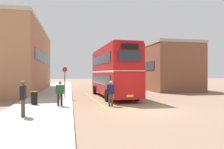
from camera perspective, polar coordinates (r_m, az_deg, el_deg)
ground_plane at (r=27.54m, az=-1.27°, el=-4.50°), size 135.60×135.60×0.00m
sidewalk_left at (r=29.59m, az=-14.61°, el=-4.05°), size 4.00×57.60×0.14m
brick_building_left at (r=29.81m, az=-22.84°, el=3.71°), size 5.41×18.87×8.17m
depot_building_right at (r=32.75m, az=12.75°, el=1.81°), size 6.21×13.93×6.35m
double_decker_bus at (r=20.68m, az=0.24°, el=0.90°), size 3.18×10.48×4.75m
single_deck_bus at (r=40.59m, az=0.93°, el=-0.67°), size 3.80×9.90×3.02m
pedestrian_boarding at (r=14.88m, az=-0.33°, el=-4.50°), size 0.55×0.42×1.78m
pedestrian_waiting_near at (r=14.43m, az=-13.71°, el=-4.51°), size 0.54×0.34×1.63m
pedestrian_waiting_far at (r=11.41m, az=-22.62°, el=-5.20°), size 0.25×0.60×1.79m
litter_bin at (r=15.74m, az=-20.03°, el=-5.86°), size 0.45×0.45×0.92m
bus_stop_sign at (r=19.53m, az=-12.48°, el=-1.24°), size 0.44×0.11×2.71m
bay_marking_yellow at (r=18.94m, az=1.51°, el=-6.64°), size 4.78×12.57×0.01m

